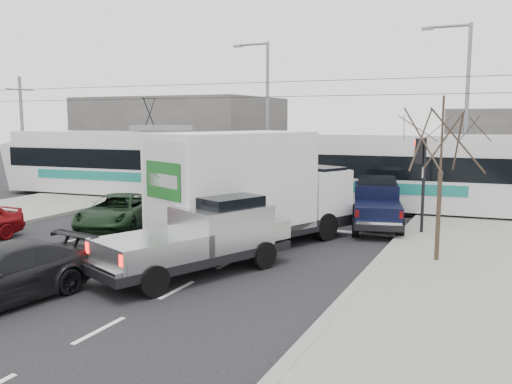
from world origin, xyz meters
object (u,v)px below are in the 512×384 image
at_px(silver_pickup, 204,235).
at_px(box_truck, 249,190).
at_px(street_lamp_near, 463,105).
at_px(tram, 232,166).
at_px(traffic_signal, 421,164).
at_px(bare_tree, 442,141).
at_px(green_car, 118,212).
at_px(street_lamp_far, 265,107).
at_px(navy_pickup, 376,203).

height_order(silver_pickup, box_truck, box_truck).
bearing_deg(box_truck, street_lamp_near, 86.86).
bearing_deg(tram, traffic_signal, -26.65).
bearing_deg(bare_tree, tram, 144.37).
relative_size(street_lamp_near, green_car, 1.82).
height_order(street_lamp_near, street_lamp_far, same).
xyz_separation_m(silver_pickup, green_car, (-6.40, 4.01, -0.40)).
relative_size(street_lamp_far, tram, 0.33).
bearing_deg(traffic_signal, navy_pickup, 155.87).
relative_size(tram, navy_pickup, 5.29).
bearing_deg(green_car, traffic_signal, -0.42).
distance_m(tram, green_car, 7.98).
relative_size(bare_tree, tram, 0.18).
height_order(street_lamp_far, box_truck, street_lamp_far).
bearing_deg(silver_pickup, street_lamp_far, 130.86).
relative_size(box_truck, navy_pickup, 1.64).
xyz_separation_m(street_lamp_far, silver_pickup, (5.67, -17.21, -4.02)).
relative_size(street_lamp_near, navy_pickup, 1.75).
bearing_deg(bare_tree, street_lamp_far, 131.12).
relative_size(silver_pickup, navy_pickup, 1.23).
height_order(traffic_signal, navy_pickup, traffic_signal).
distance_m(silver_pickup, navy_pickup, 9.09).
bearing_deg(green_car, tram, 62.61).
bearing_deg(street_lamp_near, navy_pickup, -111.54).
height_order(street_lamp_far, navy_pickup, street_lamp_far).
height_order(bare_tree, tram, tram).
bearing_deg(green_car, street_lamp_near, 24.08).
height_order(traffic_signal, box_truck, box_truck).
distance_m(bare_tree, tram, 14.00).
distance_m(street_lamp_near, silver_pickup, 16.78).
height_order(bare_tree, traffic_signal, bare_tree).
bearing_deg(tram, box_truck, -63.92).
xyz_separation_m(street_lamp_near, navy_pickup, (-2.64, -6.70, -4.10)).
relative_size(bare_tree, green_car, 1.01).
height_order(silver_pickup, navy_pickup, silver_pickup).
bearing_deg(traffic_signal, green_car, -162.03).
distance_m(silver_pickup, green_car, 7.56).
height_order(street_lamp_near, tram, street_lamp_near).
relative_size(bare_tree, traffic_signal, 1.39).
bearing_deg(silver_pickup, navy_pickup, 92.09).
xyz_separation_m(street_lamp_near, green_car, (-12.23, -11.20, -4.42)).
relative_size(tram, silver_pickup, 4.28).
bearing_deg(street_lamp_far, box_truck, -68.30).
height_order(street_lamp_near, navy_pickup, street_lamp_near).
xyz_separation_m(traffic_signal, street_lamp_near, (0.84, 7.50, 2.37)).
bearing_deg(street_lamp_near, green_car, -137.52).
bearing_deg(bare_tree, box_truck, -177.67).
bearing_deg(green_car, box_truck, -23.56).
relative_size(street_lamp_near, box_truck, 1.07).
bearing_deg(street_lamp_far, bare_tree, -48.88).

